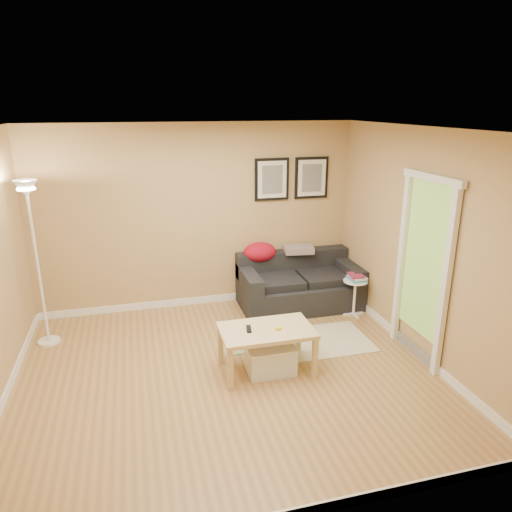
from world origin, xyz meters
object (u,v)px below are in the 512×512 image
at_px(sofa, 300,282).
at_px(floor_lamp, 38,270).
at_px(side_table, 354,298).
at_px(coffee_table, 266,349).
at_px(book_stack, 356,277).
at_px(storage_bin, 270,358).

relative_size(sofa, floor_lamp, 0.84).
height_order(side_table, floor_lamp, floor_lamp).
height_order(coffee_table, floor_lamp, floor_lamp).
height_order(sofa, coffee_table, sofa).
relative_size(coffee_table, book_stack, 3.82).
xyz_separation_m(storage_bin, book_stack, (1.57, 1.14, 0.39)).
bearing_deg(book_stack, storage_bin, -127.10).
distance_m(coffee_table, floor_lamp, 2.85).
bearing_deg(book_stack, coffee_table, -128.82).
bearing_deg(coffee_table, book_stack, 54.54).
distance_m(coffee_table, side_table, 1.91).
distance_m(storage_bin, book_stack, 1.98).
bearing_deg(storage_bin, floor_lamp, 151.52).
height_order(side_table, book_stack, book_stack).
bearing_deg(side_table, storage_bin, -144.10).
xyz_separation_m(sofa, side_table, (0.64, -0.48, -0.12)).
distance_m(sofa, coffee_table, 1.82).
bearing_deg(coffee_table, sofa, 78.99).
relative_size(coffee_table, floor_lamp, 0.50).
xyz_separation_m(sofa, coffee_table, (-0.94, -1.55, -0.12)).
xyz_separation_m(book_stack, floor_lamp, (-4.04, 0.20, 0.40)).
bearing_deg(storage_bin, side_table, 35.90).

